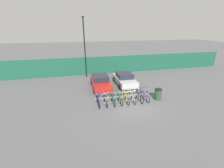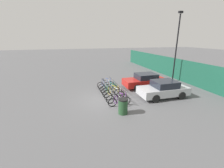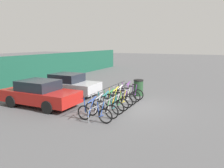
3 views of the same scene
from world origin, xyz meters
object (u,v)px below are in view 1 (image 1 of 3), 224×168
at_px(bicycle_purple, 145,96).
at_px(bicycle_green, 120,99).
at_px(car_silver, 125,79).
at_px(bicycle_white, 132,98).
at_px(lamp_post, 85,46).
at_px(bicycle_silver, 105,101).
at_px(trash_bin, 158,94).
at_px(bicycle_blue, 98,101).
at_px(bicycle_yellow, 126,98).
at_px(bicycle_black, 139,97).
at_px(bike_rack, 122,97).
at_px(bicycle_teal, 113,100).
at_px(car_red, 101,82).

bearing_deg(bicycle_purple, bicycle_green, -176.58).
xyz_separation_m(bicycle_green, car_silver, (1.73, 4.04, 0.31)).
height_order(bicycle_white, lamp_post, lamp_post).
height_order(bicycle_silver, trash_bin, bicycle_silver).
distance_m(bicycle_blue, trash_bin, 5.41).
distance_m(bicycle_yellow, bicycle_purple, 1.80).
bearing_deg(bicycle_blue, bicycle_black, -3.12).
relative_size(bicycle_white, lamp_post, 0.23).
xyz_separation_m(bike_rack, lamp_post, (-2.49, 7.83, 3.53)).
distance_m(bicycle_yellow, car_silver, 4.21).
bearing_deg(car_silver, bicycle_white, -98.00).
relative_size(bike_rack, car_silver, 1.19).
relative_size(bicycle_silver, bicycle_yellow, 1.00).
distance_m(bicycle_blue, bicycle_green, 1.87).
bearing_deg(car_silver, bicycle_yellow, -105.92).
bearing_deg(bicycle_yellow, car_silver, 77.73).
xyz_separation_m(bicycle_teal, bicycle_black, (2.41, 0.00, 0.00)).
relative_size(bicycle_green, lamp_post, 0.23).
bearing_deg(bicycle_silver, car_silver, 51.14).
height_order(bicycle_green, bicycle_white, same).
distance_m(bicycle_teal, bicycle_green, 0.59).
xyz_separation_m(bicycle_green, bicycle_black, (1.81, 0.00, 0.00)).
bearing_deg(bike_rack, bicycle_teal, -170.01).
bearing_deg(bicycle_white, bicycle_purple, 3.83).
bearing_deg(bicycle_green, car_silver, 62.89).
xyz_separation_m(bicycle_blue, bicycle_white, (3.03, 0.00, 0.00)).
distance_m(bicycle_black, car_silver, 4.05).
bearing_deg(bicycle_silver, bicycle_blue, 177.57).
distance_m(bicycle_yellow, bicycle_black, 1.24).
bearing_deg(bicycle_white, bicycle_teal, -176.17).
height_order(bicycle_silver, bicycle_white, same).
height_order(bicycle_yellow, lamp_post, lamp_post).
bearing_deg(trash_bin, bike_rack, 174.82).
distance_m(bicycle_teal, car_red, 3.85).
distance_m(bicycle_green, bicycle_purple, 2.37).
bearing_deg(bike_rack, bicycle_black, -5.44).
bearing_deg(lamp_post, bicycle_green, -74.34).
bearing_deg(bicycle_blue, bike_rack, 0.89).
xyz_separation_m(bicycle_blue, bicycle_teal, (1.28, 0.00, 0.00)).
bearing_deg(bicycle_purple, bicycle_black, -176.58).
distance_m(bicycle_silver, bicycle_teal, 0.66).
bearing_deg(bicycle_teal, car_silver, 57.36).
height_order(bicycle_green, bicycle_purple, same).
height_order(bicycle_blue, bicycle_silver, same).
relative_size(bicycle_teal, car_red, 0.41).
distance_m(bike_rack, trash_bin, 3.29).
bearing_deg(bicycle_purple, car_silver, 102.51).
height_order(lamp_post, trash_bin, lamp_post).
relative_size(bicycle_green, bicycle_purple, 1.00).
bearing_deg(bicycle_teal, bike_rack, 7.27).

